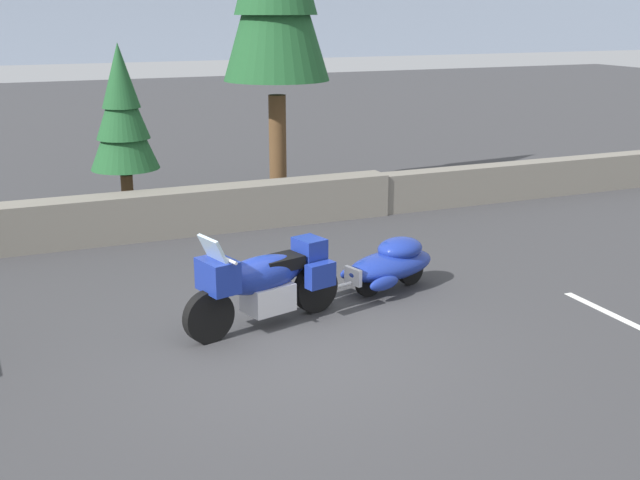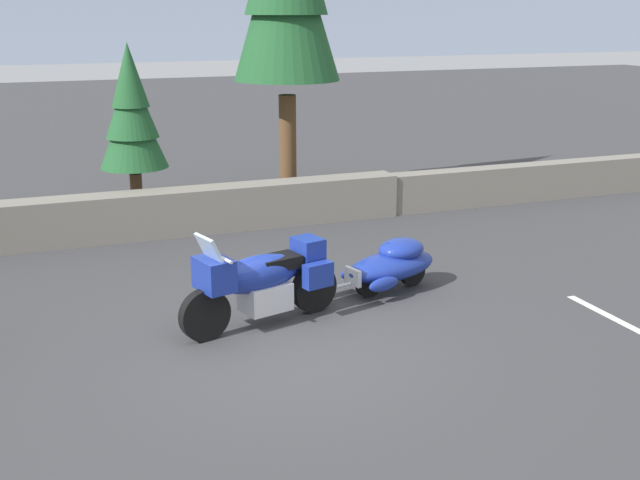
# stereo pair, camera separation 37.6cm
# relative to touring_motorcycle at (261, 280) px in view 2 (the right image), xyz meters

# --- Properties ---
(ground_plane) EXTENTS (80.00, 80.00, 0.00)m
(ground_plane) POSITION_rel_touring_motorcycle_xyz_m (0.09, -0.85, -0.62)
(ground_plane) COLOR #38383A
(stone_guard_wall) EXTENTS (24.00, 0.65, 0.92)m
(stone_guard_wall) POSITION_rel_touring_motorcycle_xyz_m (-0.82, 4.68, -0.20)
(stone_guard_wall) COLOR slate
(stone_guard_wall) RESTS_ON ground
(touring_motorcycle) EXTENTS (2.27, 1.10, 1.33)m
(touring_motorcycle) POSITION_rel_touring_motorcycle_xyz_m (0.00, 0.00, 0.00)
(touring_motorcycle) COLOR black
(touring_motorcycle) RESTS_ON ground
(car_shaped_trailer) EXTENTS (2.22, 1.08, 0.76)m
(car_shaped_trailer) POSITION_rel_touring_motorcycle_xyz_m (2.14, 0.58, -0.21)
(car_shaped_trailer) COLOR black
(car_shaped_trailer) RESTS_ON ground
(pine_tree_secondary) EXTENTS (1.26, 1.26, 3.38)m
(pine_tree_secondary) POSITION_rel_touring_motorcycle_xyz_m (-0.76, 5.64, 1.49)
(pine_tree_secondary) COLOR brown
(pine_tree_secondary) RESTS_ON ground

